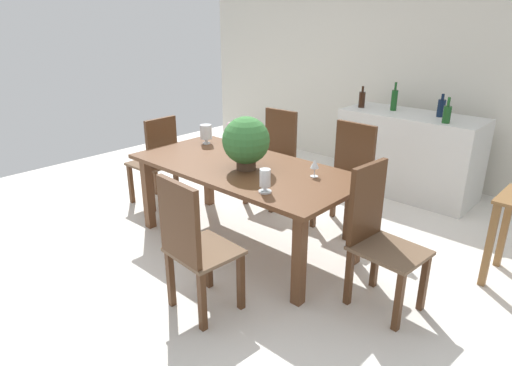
# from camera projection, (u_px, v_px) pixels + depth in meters

# --- Properties ---
(ground_plane) EXTENTS (7.04, 7.04, 0.00)m
(ground_plane) POSITION_uv_depth(u_px,v_px,m) (259.00, 235.00, 4.22)
(ground_plane) COLOR silver
(back_wall) EXTENTS (6.40, 0.10, 2.60)m
(back_wall) POSITION_uv_depth(u_px,v_px,m) (399.00, 72.00, 5.54)
(back_wall) COLOR beige
(back_wall) RESTS_ON ground
(dining_table) EXTENTS (2.04, 0.99, 0.75)m
(dining_table) POSITION_uv_depth(u_px,v_px,m) (244.00, 176.00, 3.85)
(dining_table) COLOR brown
(dining_table) RESTS_ON ground
(chair_far_right) EXTENTS (0.47, 0.42, 1.02)m
(chair_far_right) POSITION_uv_depth(u_px,v_px,m) (348.00, 171.00, 4.25)
(chair_far_right) COLOR #4C2D19
(chair_far_right) RESTS_ON ground
(chair_foot_end) EXTENTS (0.50, 0.44, 1.03)m
(chair_foot_end) POSITION_uv_depth(u_px,v_px,m) (377.00, 232.00, 3.08)
(chair_foot_end) COLOR #4C2D19
(chair_foot_end) RESTS_ON ground
(chair_far_left) EXTENTS (0.46, 0.47, 1.01)m
(chair_far_left) POSITION_uv_depth(u_px,v_px,m) (275.00, 153.00, 4.84)
(chair_far_left) COLOR #4C2D19
(chair_far_left) RESTS_ON ground
(chair_near_right) EXTENTS (0.47, 0.44, 1.01)m
(chair_near_right) POSITION_uv_depth(u_px,v_px,m) (192.00, 242.00, 2.93)
(chair_near_right) COLOR #4C2D19
(chair_near_right) RESTS_ON ground
(chair_head_end) EXTENTS (0.46, 0.42, 0.99)m
(chair_head_end) POSITION_uv_depth(u_px,v_px,m) (157.00, 158.00, 4.71)
(chair_head_end) COLOR #4C2D19
(chair_head_end) RESTS_ON ground
(flower_centerpiece) EXTENTS (0.40, 0.40, 0.45)m
(flower_centerpiece) POSITION_uv_depth(u_px,v_px,m) (246.00, 141.00, 3.65)
(flower_centerpiece) COLOR #4C3828
(flower_centerpiece) RESTS_ON dining_table
(crystal_vase_left) EXTENTS (0.11, 0.11, 0.17)m
(crystal_vase_left) POSITION_uv_depth(u_px,v_px,m) (238.00, 143.00, 4.12)
(crystal_vase_left) COLOR silver
(crystal_vase_left) RESTS_ON dining_table
(crystal_vase_center_near) EXTENTS (0.10, 0.10, 0.18)m
(crystal_vase_center_near) POSITION_uv_depth(u_px,v_px,m) (265.00, 180.00, 3.21)
(crystal_vase_center_near) COLOR silver
(crystal_vase_center_near) RESTS_ON dining_table
(crystal_vase_right) EXTENTS (0.12, 0.12, 0.19)m
(crystal_vase_right) POSITION_uv_depth(u_px,v_px,m) (206.00, 132.00, 4.42)
(crystal_vase_right) COLOR silver
(crystal_vase_right) RESTS_ON dining_table
(wine_glass) EXTENTS (0.07, 0.07, 0.14)m
(wine_glass) POSITION_uv_depth(u_px,v_px,m) (315.00, 165.00, 3.52)
(wine_glass) COLOR silver
(wine_glass) RESTS_ON dining_table
(kitchen_counter) EXTENTS (1.53, 0.67, 0.93)m
(kitchen_counter) POSITION_uv_depth(u_px,v_px,m) (408.00, 154.00, 5.09)
(kitchen_counter) COLOR silver
(kitchen_counter) RESTS_ON ground
(wine_bottle_green) EXTENTS (0.08, 0.08, 0.26)m
(wine_bottle_green) POSITION_uv_depth(u_px,v_px,m) (447.00, 114.00, 4.48)
(wine_bottle_green) COLOR #194C1E
(wine_bottle_green) RESTS_ON kitchen_counter
(wine_bottle_dark) EXTENTS (0.07, 0.07, 0.25)m
(wine_bottle_dark) POSITION_uv_depth(u_px,v_px,m) (362.00, 99.00, 5.23)
(wine_bottle_dark) COLOR black
(wine_bottle_dark) RESTS_ON kitchen_counter
(wine_bottle_clear) EXTENTS (0.07, 0.07, 0.32)m
(wine_bottle_clear) POSITION_uv_depth(u_px,v_px,m) (394.00, 100.00, 5.06)
(wine_bottle_clear) COLOR #194C1E
(wine_bottle_clear) RESTS_ON kitchen_counter
(wine_bottle_amber) EXTENTS (0.08, 0.08, 0.25)m
(wine_bottle_amber) POSITION_uv_depth(u_px,v_px,m) (441.00, 108.00, 4.75)
(wine_bottle_amber) COLOR #0F1E38
(wine_bottle_amber) RESTS_ON kitchen_counter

